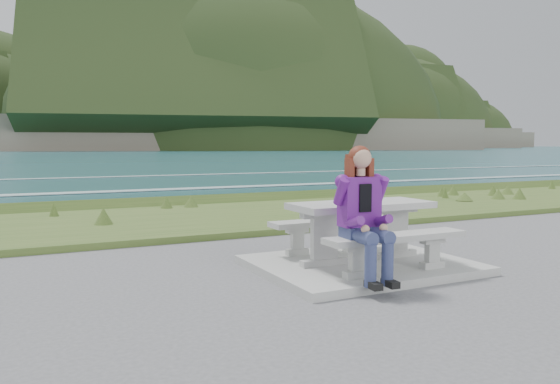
{
  "coord_description": "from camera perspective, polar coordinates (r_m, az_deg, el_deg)",
  "views": [
    {
      "loc": [
        -3.92,
        -5.65,
        1.57
      ],
      "look_at": [
        -0.55,
        1.2,
        0.91
      ],
      "focal_mm": 35.0,
      "sensor_mm": 36.0,
      "label": 1
    }
  ],
  "objects": [
    {
      "name": "picnic_table",
      "position": [
        6.93,
        8.49,
        -2.43
      ],
      "size": [
        1.8,
        0.75,
        0.75
      ],
      "color": "#9D9D98",
      "rests_on": "concrete_slab"
    },
    {
      "name": "concrete_slab",
      "position": [
        7.04,
        8.43,
        -7.55
      ],
      "size": [
        2.6,
        2.1,
        0.1
      ],
      "primitive_type": "cube",
      "color": "#9D9D98",
      "rests_on": "ground"
    },
    {
      "name": "bench_landward",
      "position": [
        6.41,
        12.04,
        -5.2
      ],
      "size": [
        1.8,
        0.35,
        0.45
      ],
      "color": "#9D9D98",
      "rests_on": "concrete_slab"
    },
    {
      "name": "ocean",
      "position": [
        31.17,
        -18.8,
        -1.37
      ],
      "size": [
        1600.0,
        1600.0,
        0.09
      ],
      "color": "#21565F",
      "rests_on": "ground"
    },
    {
      "name": "shore_drop",
      "position": [
        14.19,
        -9.99,
        -1.44
      ],
      "size": [
        160.0,
        0.8,
        2.2
      ],
      "primitive_type": "cube",
      "color": "#6F6253",
      "rests_on": "ground"
    },
    {
      "name": "grass_verge",
      "position": [
        11.46,
        -5.93,
        -2.92
      ],
      "size": [
        160.0,
        4.5,
        0.22
      ],
      "primitive_type": "cube",
      "color": "#375921",
      "rests_on": "ground"
    },
    {
      "name": "bench_seaward",
      "position": [
        7.54,
        5.44,
        -3.59
      ],
      "size": [
        1.8,
        0.35,
        0.45
      ],
      "color": "#9D9D98",
      "rests_on": "concrete_slab"
    },
    {
      "name": "seated_woman",
      "position": [
        5.97,
        9.01,
        -4.08
      ],
      "size": [
        0.47,
        0.76,
        1.46
      ],
      "rotation": [
        0.0,
        0.0,
        -0.08
      ],
      "color": "navy",
      "rests_on": "concrete_slab"
    },
    {
      "name": "headland_range",
      "position": [
        448.34,
        -0.48,
        6.07
      ],
      "size": [
        729.83,
        363.95,
        196.75
      ],
      "color": "#6F6253",
      "rests_on": "ground"
    }
  ]
}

